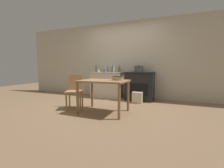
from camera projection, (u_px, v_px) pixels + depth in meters
The scene contains 16 objects.
ground_plane at pixel (105, 108), 3.82m from camera, with size 14.00×14.00×0.00m, color #896B4C.
wall_back at pixel (124, 60), 5.14m from camera, with size 8.00×0.07×2.55m.
counter_cabinet at pixel (107, 85), 5.15m from camera, with size 1.05×0.56×0.87m.
stove at pixel (140, 86), 4.71m from camera, with size 0.89×0.59×0.88m.
work_table at pixel (104, 85), 3.37m from camera, with size 1.06×0.74×0.74m.
chair at pixel (75, 90), 3.77m from camera, with size 0.53×0.53×0.84m.
flour_sack at pixel (137, 97), 4.34m from camera, with size 0.28×0.20×0.32m, color beige.
stock_pot at pixel (139, 69), 4.71m from camera, with size 0.29×0.29×0.22m.
mixing_bowl_large at pixel (118, 78), 3.35m from camera, with size 0.28×0.28×0.09m.
bottle_far_left at pixel (96, 69), 5.26m from camera, with size 0.07×0.07×0.28m.
bottle_left at pixel (119, 69), 5.11m from camera, with size 0.07×0.07×0.24m.
bottle_mid_left at pixel (106, 69), 5.32m from camera, with size 0.08×0.08×0.27m.
bottle_center_left at pixel (114, 69), 5.03m from camera, with size 0.08×0.08×0.26m.
bottle_center at pixel (112, 69), 5.23m from camera, with size 0.06×0.06×0.25m.
cup_center_right at pixel (105, 71), 4.99m from camera, with size 0.08×0.08×0.10m, color #4C6B99.
cup_mid_right at pixel (98, 71), 5.11m from camera, with size 0.08×0.08×0.08m, color silver.
Camera 1 is at (1.56, -3.39, 1.02)m, focal length 24.00 mm.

